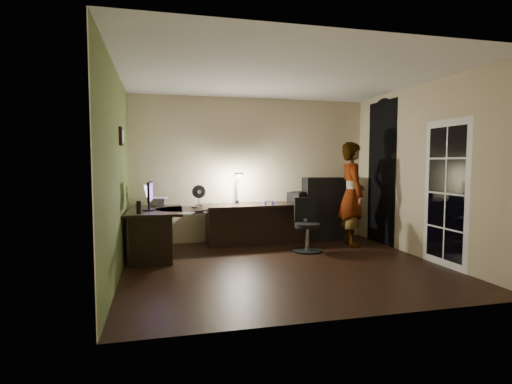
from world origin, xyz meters
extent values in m
cube|color=black|center=(0.00, 0.00, -0.01)|extent=(4.50, 4.00, 0.01)
cube|color=silver|center=(0.00, 0.00, 2.71)|extent=(4.50, 4.00, 0.01)
cube|color=#C5B58E|center=(0.00, 2.00, 1.35)|extent=(4.50, 0.01, 2.70)
cube|color=#C5B58E|center=(0.00, -2.00, 1.35)|extent=(4.50, 0.01, 2.70)
cube|color=#C5B58E|center=(-2.25, 0.00, 1.35)|extent=(0.01, 4.00, 2.70)
cube|color=#C5B58E|center=(2.25, 0.00, 1.35)|extent=(0.01, 4.00, 2.70)
cube|color=#506430|center=(-2.24, 0.00, 1.35)|extent=(0.00, 4.00, 2.70)
cube|color=black|center=(2.24, 1.15, 1.30)|extent=(0.01, 0.90, 2.60)
cube|color=white|center=(2.24, -0.55, 1.05)|extent=(0.02, 0.92, 2.10)
cube|color=black|center=(-2.22, 0.45, 1.85)|extent=(0.04, 0.30, 0.25)
cube|color=black|center=(-1.78, 0.95, 0.38)|extent=(0.87, 1.36, 0.76)
cube|color=black|center=(-0.01, 1.63, 0.37)|extent=(1.99, 0.78, 0.74)
cube|color=black|center=(1.38, 1.74, 0.60)|extent=(0.82, 0.45, 1.20)
cube|color=silver|center=(-1.75, 1.53, 0.83)|extent=(0.30, 0.27, 0.11)
cube|color=silver|center=(-1.75, 1.53, 1.00)|extent=(0.41, 0.39, 0.23)
cube|color=black|center=(-1.88, 0.81, 0.93)|extent=(0.13, 0.48, 0.31)
ellipsoid|color=silver|center=(-1.10, 0.20, 0.79)|extent=(0.07, 0.09, 0.03)
cube|color=black|center=(-1.18, 1.03, 0.78)|extent=(0.10, 0.14, 0.01)
cube|color=black|center=(-1.20, 0.89, 0.78)|extent=(0.05, 0.12, 0.01)
cylinder|color=black|center=(-2.00, 0.43, 0.86)|extent=(0.08, 0.08, 0.18)
cube|color=silver|center=(-1.35, 0.27, 0.78)|extent=(0.25, 0.28, 0.01)
cube|color=black|center=(-1.04, 1.72, 0.91)|extent=(0.25, 0.16, 0.36)
cube|color=#222A9E|center=(0.19, 1.48, 0.77)|extent=(0.18, 0.09, 0.08)
cube|color=black|center=(0.95, 1.81, 0.83)|extent=(0.57, 0.50, 0.21)
cube|color=black|center=(-0.32, 1.83, 1.03)|extent=(0.19, 0.30, 0.61)
cube|color=black|center=(0.68, 0.81, 0.45)|extent=(0.57, 0.57, 0.89)
imported|color=#D8A88C|center=(1.63, 1.09, 0.93)|extent=(0.53, 0.72, 1.85)
camera|label=1|loc=(-1.74, -5.39, 1.49)|focal=28.00mm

